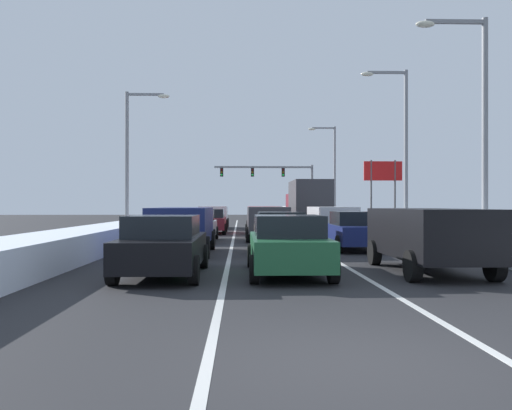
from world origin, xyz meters
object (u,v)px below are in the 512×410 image
Objects in this scene: suv_red_center_lane_fourth at (264,217)px; roadside_sign_right at (383,178)px; suv_navy_left_lane_second at (182,226)px; street_lamp_right_far at (331,166)px; box_truck_right_lane_fourth at (308,203)px; suv_charcoal_center_lane_third at (267,220)px; sedan_gray_center_lane_fifth at (262,218)px; street_lamp_right_near at (475,113)px; traffic_light_gantry at (278,178)px; suv_white_right_lane_fifth at (297,214)px; sedan_tan_center_lane_second at (280,232)px; sedan_navy_right_lane_second at (354,230)px; suv_white_left_lane_fifth at (214,215)px; sedan_black_left_lane_nearest at (164,245)px; street_lamp_left_mid at (133,150)px; suv_black_right_lane_nearest at (427,234)px; street_lamp_right_mid at (400,138)px; sedan_maroon_left_lane_fourth at (211,221)px; sedan_green_center_lane_nearest at (288,245)px; sedan_silver_left_lane_third at (196,226)px.

roadside_sign_right is (10.39, 10.08, 3.00)m from suv_red_center_lane_fourth.
roadside_sign_right is at bearing 59.78° from suv_navy_left_lane_second.
box_truck_right_lane_fourth is at bearing -105.98° from street_lamp_right_far.
roadside_sign_right is (10.53, 16.72, 3.00)m from suv_charcoal_center_lane_third.
street_lamp_right_near is (6.98, -19.86, 4.34)m from sedan_gray_center_lane_fifth.
traffic_light_gantry is (-0.47, 22.20, 2.84)m from box_truck_right_lane_fourth.
sedan_gray_center_lane_fifth is (-3.07, -4.18, -0.25)m from suv_white_right_lane_fifth.
sedan_navy_right_lane_second is at bearing 20.93° from sedan_tan_center_lane_second.
sedan_navy_right_lane_second is 0.92× the size of suv_white_left_lane_fifth.
box_truck_right_lane_fourth is 10.88m from roadside_sign_right.
street_lamp_right_far is (4.15, 14.50, 3.58)m from box_truck_right_lane_fourth.
street_lamp_right_far is (7.25, 30.27, 4.72)m from sedan_tan_center_lane_second.
sedan_navy_right_lane_second is 1.00× the size of sedan_black_left_lane_nearest.
street_lamp_right_far reaches higher than sedan_tan_center_lane_second.
suv_white_left_lane_fifth is at bearing 60.55° from street_lamp_left_mid.
sedan_navy_right_lane_second and sedan_tan_center_lane_second have the same top height.
street_lamp_right_mid reaches higher than suv_black_right_lane_nearest.
sedan_gray_center_lane_fifth and sedan_maroon_left_lane_fourth have the same top height.
suv_charcoal_center_lane_third is 0.53× the size of street_lamp_right_far.
suv_white_right_lane_fifth is 24.70m from street_lamp_right_near.
suv_red_center_lane_fourth is at bearing -107.65° from suv_white_right_lane_fifth.
street_lamp_right_near is (7.36, 5.51, 4.34)m from sedan_green_center_lane_nearest.
street_lamp_right_far is (10.65, 36.48, 4.72)m from sedan_black_left_lane_nearest.
suv_black_right_lane_nearest is 1.00× the size of suv_red_center_lane_fourth.
sedan_black_left_lane_nearest is 0.48× the size of street_lamp_right_mid.
sedan_maroon_left_lane_fourth is (-6.50, -10.48, -0.25)m from suv_white_right_lane_fifth.
sedan_maroon_left_lane_fourth is (0.30, 6.98, 0.00)m from sedan_silver_left_lane_third.
suv_navy_left_lane_second is at bearing -112.40° from box_truck_right_lane_fourth.
sedan_black_left_lane_nearest and sedan_maroon_left_lane_fourth have the same top height.
sedan_silver_left_lane_third is 22.71m from roadside_sign_right.
street_lamp_right_far is (7.53, 36.37, 4.72)m from sedan_green_center_lane_nearest.
street_lamp_right_far reaches higher than suv_white_right_lane_fifth.
suv_white_right_lane_fifth is 1.09× the size of sedan_black_left_lane_nearest.
street_lamp_right_near is at bearing -45.85° from suv_charcoal_center_lane_third.
suv_navy_left_lane_second is at bearing -137.64° from street_lamp_right_mid.
suv_white_left_lane_fifth reaches higher than sedan_black_left_lane_nearest.
sedan_tan_center_lane_second is at bearing -97.70° from suv_white_right_lane_fifth.
street_lamp_right_mid reaches higher than suv_charcoal_center_lane_third.
sedan_tan_center_lane_second is 1.00× the size of sedan_maroon_left_lane_fourth.
suv_red_center_lane_fourth is 0.45× the size of traffic_light_gantry.
street_lamp_right_far reaches higher than suv_charcoal_center_lane_third.
sedan_tan_center_lane_second and sedan_silver_left_lane_third have the same top height.
roadside_sign_right is at bearing 31.97° from street_lamp_left_mid.
roadside_sign_right is at bearing 78.31° from street_lamp_right_mid.
suv_white_right_lane_fifth is at bearing 53.69° from sedan_gray_center_lane_fifth.
roadside_sign_right reaches higher than sedan_black_left_lane_nearest.
roadside_sign_right is (6.97, 29.31, 3.00)m from suv_black_right_lane_nearest.
suv_black_right_lane_nearest is at bearing -89.50° from suv_white_right_lane_fifth.
sedan_navy_right_lane_second is 0.92× the size of suv_navy_left_lane_second.
suv_white_left_lane_fifth is at bearing -152.76° from suv_white_right_lane_fifth.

